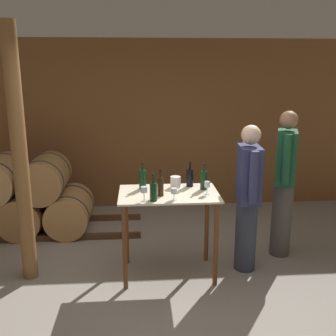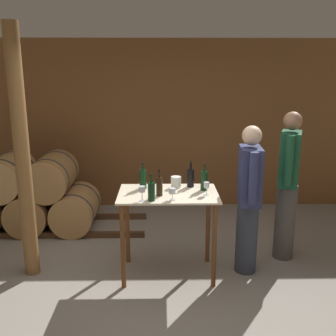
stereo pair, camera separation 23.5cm
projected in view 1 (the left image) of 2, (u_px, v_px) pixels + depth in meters
The scene contains 16 objects.
ground_plane at pixel (172, 297), 3.97m from camera, with size 14.00×14.00×0.00m, color gray.
back_wall at pixel (158, 125), 6.35m from camera, with size 8.40×0.05×2.70m.
barrel_rack at pixel (25, 199), 5.46m from camera, with size 3.20×0.84×1.09m.
tasting_table at pixel (169, 210), 4.25m from camera, with size 1.06×0.68×0.95m.
wooden_post at pixel (20, 158), 4.04m from camera, with size 0.16×0.16×2.70m.
wine_bottle_far_left at pixel (143, 179), 4.32m from camera, with size 0.08×0.08×0.30m.
wine_bottle_left at pixel (153, 191), 3.93m from camera, with size 0.07×0.07×0.28m.
wine_bottle_center at pixel (160, 186), 4.08m from camera, with size 0.07×0.07×0.28m.
wine_bottle_right at pixel (190, 177), 4.41m from camera, with size 0.08×0.08×0.29m.
wine_bottle_far_right at pixel (204, 180), 4.29m from camera, with size 0.08×0.08×0.29m.
wine_glass_near_left at pixel (144, 190), 3.91m from camera, with size 0.06×0.06×0.15m.
wine_glass_near_center at pixel (174, 191), 3.96m from camera, with size 0.07×0.07×0.12m.
wine_glass_near_right at pixel (207, 185), 4.13m from camera, with size 0.06×0.06×0.14m.
ice_bucket at pixel (175, 182), 4.38m from camera, with size 0.11×0.11×0.12m.
person_host at pixel (284, 181), 4.67m from camera, with size 0.34×0.56×1.78m.
person_visitor_with_scarf at pixel (248, 196), 4.33m from camera, with size 0.25×0.59×1.67m.
Camera 1 is at (-0.30, -3.51, 2.24)m, focal length 42.00 mm.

